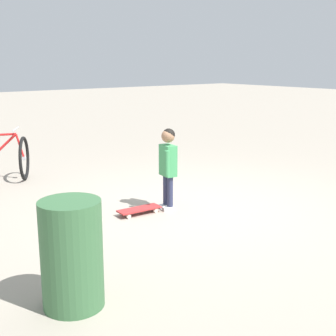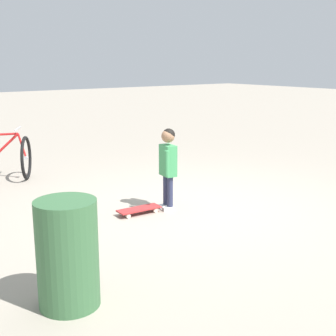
{
  "view_description": "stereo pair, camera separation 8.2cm",
  "coord_description": "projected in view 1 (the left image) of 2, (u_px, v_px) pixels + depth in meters",
  "views": [
    {
      "loc": [
        -3.91,
        -4.32,
        1.89
      ],
      "look_at": [
        -0.36,
        0.24,
        0.55
      ],
      "focal_mm": 49.44,
      "sensor_mm": 36.0,
      "label": 1
    },
    {
      "loc": [
        -3.85,
        -4.37,
        1.89
      ],
      "look_at": [
        -0.36,
        0.24,
        0.55
      ],
      "focal_mm": 49.44,
      "sensor_mm": 36.0,
      "label": 2
    }
  ],
  "objects": [
    {
      "name": "child_person",
      "position": [
        168.0,
        160.0,
        5.9
      ],
      "size": [
        0.26,
        0.34,
        1.06
      ],
      "color": "#2D3351",
      "rests_on": "ground"
    },
    {
      "name": "ground_plane",
      "position": [
        200.0,
        208.0,
        6.09
      ],
      "size": [
        50.0,
        50.0,
        0.0
      ],
      "primitive_type": "plane",
      "color": "#9E9384"
    },
    {
      "name": "skateboard",
      "position": [
        139.0,
        210.0,
        5.84
      ],
      "size": [
        0.57,
        0.22,
        0.07
      ],
      "color": "#B22D2D",
      "rests_on": "ground"
    },
    {
      "name": "trash_bin",
      "position": [
        72.0,
        254.0,
        3.57
      ],
      "size": [
        0.48,
        0.48,
        0.86
      ],
      "primitive_type": "cylinder",
      "color": "#38663D",
      "rests_on": "ground"
    }
  ]
}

